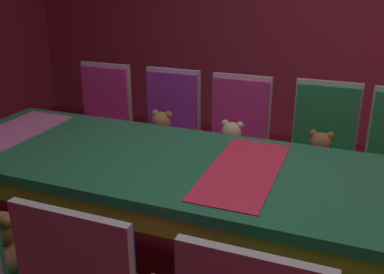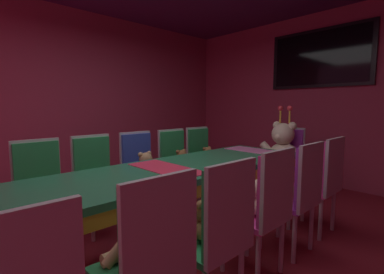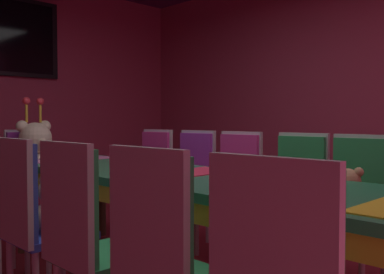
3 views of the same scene
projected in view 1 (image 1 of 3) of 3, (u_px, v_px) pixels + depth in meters
name	position (u px, v px, depth m)	size (l,w,h in m)	color
banquet_table	(243.00, 186.00, 2.09)	(0.90, 3.30, 0.75)	#26724C
teddy_left_4	(5.00, 245.00, 1.78)	(0.23, 0.30, 0.28)	brown
chair_right_2	(322.00, 143.00, 2.78)	(0.42, 0.41, 0.98)	#268C4C
teddy_right_2	(319.00, 155.00, 2.67)	(0.21, 0.28, 0.26)	olive
chair_right_3	(237.00, 134.00, 2.95)	(0.42, 0.41, 0.98)	#CC338C
teddy_right_3	(231.00, 144.00, 2.83)	(0.22, 0.28, 0.27)	beige
chair_right_4	(170.00, 124.00, 3.13)	(0.42, 0.41, 0.98)	purple
teddy_right_4	(161.00, 133.00, 3.01)	(0.23, 0.29, 0.28)	#9E7247
chair_right_5	(103.00, 116.00, 3.31)	(0.42, 0.41, 0.98)	#CC338C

